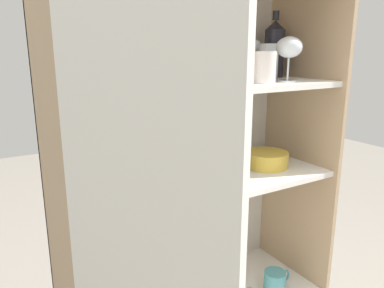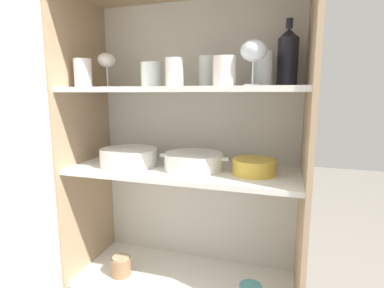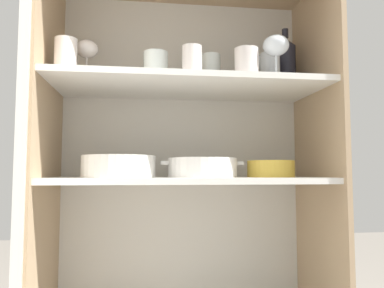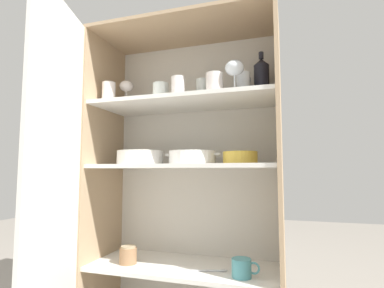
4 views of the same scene
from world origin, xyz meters
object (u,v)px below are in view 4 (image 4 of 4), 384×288
at_px(wine_bottle, 262,79).
at_px(coffee_mug_primary, 242,268).
at_px(plate_stack_white, 140,158).
at_px(mixing_bowl_large, 240,157).
at_px(casserole_dish, 192,158).
at_px(storage_jar, 128,255).

height_order(wine_bottle, coffee_mug_primary, wine_bottle).
height_order(plate_stack_white, mixing_bowl_large, plate_stack_white).
bearing_deg(plate_stack_white, casserole_dish, 3.40).
xyz_separation_m(mixing_bowl_large, storage_jar, (-0.57, -0.05, -0.49)).
distance_m(mixing_bowl_large, casserole_dish, 0.24).
bearing_deg(plate_stack_white, wine_bottle, 9.87).
distance_m(coffee_mug_primary, storage_jar, 0.58).
xyz_separation_m(wine_bottle, casserole_dish, (-0.35, -0.09, -0.41)).
distance_m(plate_stack_white, casserole_dish, 0.28).
bearing_deg(coffee_mug_primary, wine_bottle, 62.46).
bearing_deg(mixing_bowl_large, wine_bottle, 43.85).
relative_size(plate_stack_white, storage_jar, 2.77).
distance_m(plate_stack_white, storage_jar, 0.50).
xyz_separation_m(plate_stack_white, coffee_mug_primary, (0.54, -0.06, -0.50)).
relative_size(plate_stack_white, casserole_dish, 0.84).
bearing_deg(coffee_mug_primary, casserole_dish, 162.72).
bearing_deg(mixing_bowl_large, storage_jar, -174.81).
xyz_separation_m(mixing_bowl_large, coffee_mug_primary, (0.01, -0.07, -0.49)).
xyz_separation_m(mixing_bowl_large, casserole_dish, (-0.24, 0.01, 0.00)).
bearing_deg(wine_bottle, coffee_mug_primary, -117.54).
bearing_deg(casserole_dish, mixing_bowl_large, -1.21).
bearing_deg(coffee_mug_primary, mixing_bowl_large, 99.19).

